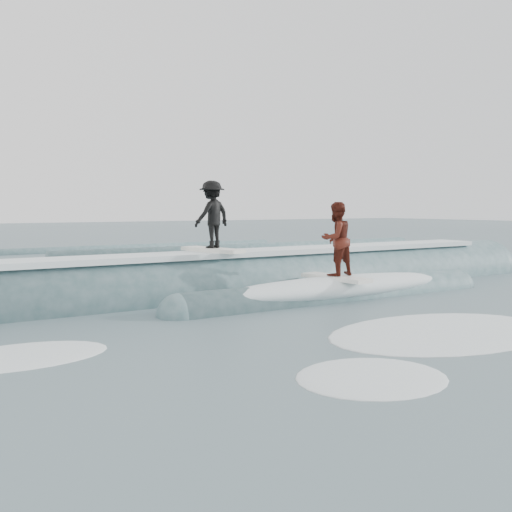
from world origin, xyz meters
TOP-DOWN VIEW (x-y plane):
  - ground at (0.00, 0.00)m, footprint 160.00×160.00m
  - breaking_wave at (0.24, 4.82)m, footprint 23.40×3.89m
  - surfer_black at (-0.74, 5.11)m, footprint 1.29×2.07m
  - surfer_red at (1.65, 2.91)m, footprint 0.97×2.05m
  - whitewater at (-0.91, -1.29)m, footprint 15.53×6.90m
  - far_swells at (0.91, 17.65)m, footprint 39.85×8.65m

SIDE VIEW (x-z plane):
  - ground at x=0.00m, z-range 0.00..0.00m
  - whitewater at x=-0.91m, z-range -0.05..0.05m
  - far_swells at x=0.91m, z-range -0.40..0.40m
  - breaking_wave at x=0.24m, z-range -1.06..1.15m
  - surfer_red at x=1.65m, z-range 0.47..2.46m
  - surfer_black at x=-0.74m, z-range 1.15..3.03m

